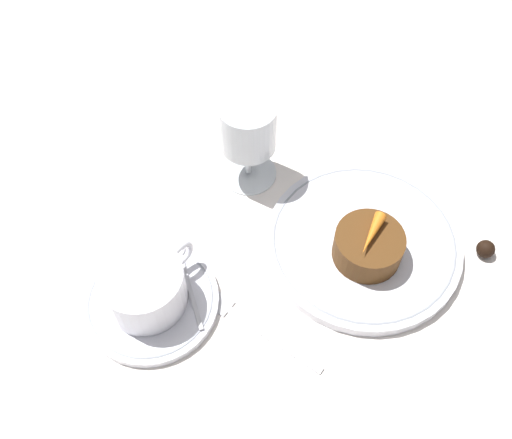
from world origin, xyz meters
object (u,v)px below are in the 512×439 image
(dinner_plate, at_px, (363,243))
(fork, at_px, (240,317))
(dessert_cake, at_px, (368,246))
(coffee_cup, at_px, (144,286))
(wine_glass, at_px, (248,131))

(dinner_plate, relative_size, fork, 1.34)
(dinner_plate, distance_m, dessert_cake, 0.03)
(fork, relative_size, dessert_cake, 2.17)
(dessert_cake, bearing_deg, dinner_plate, 44.15)
(dinner_plate, xyz_separation_m, coffee_cup, (-0.22, 0.13, 0.03))
(coffee_cup, bearing_deg, fork, -56.50)
(dinner_plate, relative_size, dessert_cake, 2.92)
(dinner_plate, bearing_deg, wine_glass, 94.66)
(fork, bearing_deg, dinner_plate, -13.56)
(wine_glass, bearing_deg, dinner_plate, -85.34)
(coffee_cup, height_order, fork, coffee_cup)
(fork, xyz_separation_m, dessert_cake, (0.15, -0.05, 0.03))
(dinner_plate, xyz_separation_m, dessert_cake, (-0.01, -0.01, 0.02))
(wine_glass, xyz_separation_m, fork, (-0.15, -0.14, -0.08))
(wine_glass, xyz_separation_m, dessert_cake, (0.00, -0.19, -0.05))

